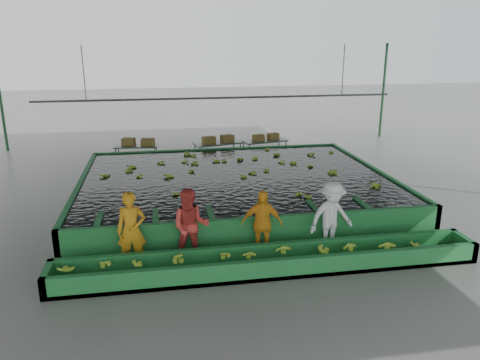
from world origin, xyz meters
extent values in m
plane|color=slate|center=(0.00, 0.00, 0.00)|extent=(80.00, 80.00, 0.00)
cube|color=gray|center=(0.00, 0.00, 5.00)|extent=(20.00, 22.00, 0.04)
cube|color=black|center=(0.00, 1.50, 0.85)|extent=(9.70, 7.70, 0.00)
cylinder|color=#59605B|center=(0.00, 5.00, 3.00)|extent=(0.08, 0.08, 14.00)
cylinder|color=#59605B|center=(-5.00, 5.00, 4.00)|extent=(0.04, 0.04, 2.00)
cylinder|color=#59605B|center=(5.00, 5.00, 4.00)|extent=(0.04, 0.04, 2.00)
imported|color=orange|center=(-3.15, -2.80, 0.92)|extent=(0.68, 0.46, 1.85)
imported|color=#CC3A33|center=(-1.78, -2.80, 0.93)|extent=(0.98, 0.81, 1.85)
imported|color=#F4A421|center=(-0.04, -2.80, 0.86)|extent=(1.07, 0.62, 1.72)
imported|color=silver|center=(1.74, -2.80, 0.92)|extent=(1.30, 0.90, 1.84)
camera|label=1|loc=(-2.43, -13.17, 5.19)|focal=35.00mm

